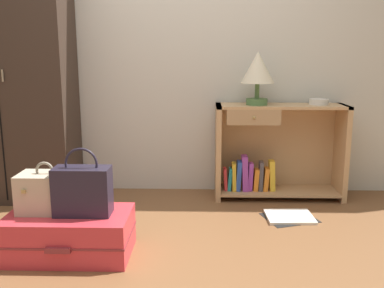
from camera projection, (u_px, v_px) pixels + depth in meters
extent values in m
plane|color=brown|center=(158.00, 269.00, 2.35)|extent=(9.00, 9.00, 0.00)
cube|color=beige|center=(174.00, 38.00, 3.56)|extent=(6.40, 0.10, 2.60)
cube|color=#33261E|center=(10.00, 74.00, 3.36)|extent=(0.96, 0.45, 2.03)
cylinder|color=gray|center=(2.00, 76.00, 3.13)|extent=(0.01, 0.01, 0.09)
cube|color=tan|center=(218.00, 151.00, 3.50)|extent=(0.04, 0.32, 0.77)
cube|color=tan|center=(341.00, 152.00, 3.47)|extent=(0.04, 0.32, 0.77)
cube|color=tan|center=(281.00, 106.00, 3.41)|extent=(1.04, 0.32, 0.02)
cube|color=tan|center=(278.00, 190.00, 3.55)|extent=(0.96, 0.32, 0.02)
cube|color=tan|center=(276.00, 148.00, 3.64)|extent=(0.96, 0.01, 0.75)
cube|color=#A68259|center=(254.00, 117.00, 3.28)|extent=(0.42, 0.02, 0.12)
sphere|color=#9E844C|center=(254.00, 118.00, 3.27)|extent=(0.02, 0.02, 0.02)
cube|color=red|center=(225.00, 179.00, 3.52)|extent=(0.04, 0.08, 0.19)
cube|color=teal|center=(230.00, 179.00, 3.52)|extent=(0.04, 0.09, 0.19)
cube|color=gold|center=(234.00, 177.00, 3.51)|extent=(0.04, 0.11, 0.23)
cube|color=#2D51B2|center=(239.00, 176.00, 3.51)|extent=(0.05, 0.10, 0.25)
cube|color=purple|center=(245.00, 173.00, 3.51)|extent=(0.06, 0.11, 0.29)
cube|color=purple|center=(250.00, 177.00, 3.51)|extent=(0.04, 0.08, 0.23)
cube|color=orange|center=(256.00, 180.00, 3.51)|extent=(0.05, 0.09, 0.18)
cube|color=#4C474C|center=(261.00, 176.00, 3.51)|extent=(0.04, 0.09, 0.24)
cube|color=orange|center=(266.00, 179.00, 3.51)|extent=(0.05, 0.10, 0.19)
cube|color=gold|center=(272.00, 175.00, 3.50)|extent=(0.06, 0.08, 0.25)
cylinder|color=#4C7542|center=(257.00, 102.00, 3.39)|extent=(0.17, 0.17, 0.05)
cylinder|color=#4C7542|center=(257.00, 91.00, 3.38)|extent=(0.04, 0.04, 0.12)
cone|color=beige|center=(258.00, 67.00, 3.34)|extent=(0.26, 0.26, 0.25)
cylinder|color=silver|center=(319.00, 102.00, 3.41)|extent=(0.15, 0.15, 0.05)
cube|color=#D1333D|center=(70.00, 234.00, 2.51)|extent=(0.71, 0.41, 0.26)
cube|color=maroon|center=(70.00, 234.00, 2.51)|extent=(0.72, 0.41, 0.01)
cube|color=maroon|center=(58.00, 251.00, 2.30)|extent=(0.14, 0.02, 0.03)
cube|color=#B7A88E|center=(46.00, 192.00, 2.50)|extent=(0.31, 0.21, 0.23)
torus|color=gray|center=(45.00, 170.00, 2.47)|extent=(0.11, 0.02, 0.11)
cube|color=tan|center=(24.00, 192.00, 2.38)|extent=(0.02, 0.01, 0.02)
cube|color=tan|center=(54.00, 192.00, 2.38)|extent=(0.02, 0.01, 0.02)
cube|color=#231E2D|center=(83.00, 191.00, 2.44)|extent=(0.32, 0.15, 0.28)
torus|color=#231E2D|center=(81.00, 164.00, 2.41)|extent=(0.19, 0.01, 0.19)
cube|color=white|center=(289.00, 217.00, 3.10)|extent=(0.34, 0.29, 0.02)
cube|color=black|center=(289.00, 218.00, 3.10)|extent=(0.42, 0.39, 0.01)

